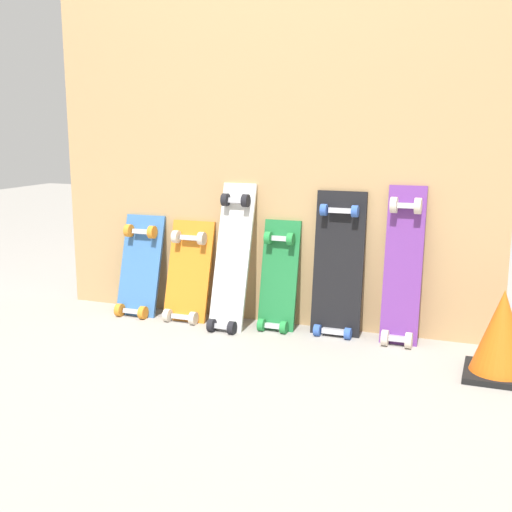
# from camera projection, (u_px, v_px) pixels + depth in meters

# --- Properties ---
(ground_plane) EXTENTS (12.00, 12.00, 0.00)m
(ground_plane) POSITION_uv_depth(u_px,v_px,m) (261.00, 323.00, 3.18)
(ground_plane) COLOR #9E9991
(plywood_wall_panel) EXTENTS (2.23, 0.04, 1.69)m
(plywood_wall_panel) POSITION_uv_depth(u_px,v_px,m) (266.00, 149.00, 3.08)
(plywood_wall_panel) COLOR tan
(plywood_wall_panel) RESTS_ON ground
(skateboard_blue) EXTENTS (0.22, 0.22, 0.57)m
(skateboard_blue) POSITION_uv_depth(u_px,v_px,m) (139.00, 272.00, 3.32)
(skateboard_blue) COLOR #386BAD
(skateboard_blue) RESTS_ON ground
(skateboard_orange) EXTENTS (0.23, 0.22, 0.55)m
(skateboard_orange) POSITION_uv_depth(u_px,v_px,m) (188.00, 277.00, 3.23)
(skateboard_orange) COLOR orange
(skateboard_orange) RESTS_ON ground
(skateboard_white) EXTENTS (0.17, 0.28, 0.75)m
(skateboard_white) POSITION_uv_depth(u_px,v_px,m) (231.00, 264.00, 3.09)
(skateboard_white) COLOR silver
(skateboard_white) RESTS_ON ground
(skateboard_green) EXTENTS (0.18, 0.19, 0.58)m
(skateboard_green) POSITION_uv_depth(u_px,v_px,m) (278.00, 282.00, 3.08)
(skateboard_green) COLOR #1E7238
(skateboard_green) RESTS_ON ground
(skateboard_black) EXTENTS (0.23, 0.16, 0.73)m
(skateboard_black) POSITION_uv_depth(u_px,v_px,m) (338.00, 271.00, 2.98)
(skateboard_black) COLOR black
(skateboard_black) RESTS_ON ground
(skateboard_purple) EXTENTS (0.17, 0.19, 0.76)m
(skateboard_purple) POSITION_uv_depth(u_px,v_px,m) (402.00, 272.00, 2.86)
(skateboard_purple) COLOR #6B338C
(skateboard_purple) RESTS_ON ground
(traffic_cone) EXTENTS (0.26, 0.26, 0.35)m
(traffic_cone) POSITION_uv_depth(u_px,v_px,m) (502.00, 335.00, 2.48)
(traffic_cone) COLOR black
(traffic_cone) RESTS_ON ground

